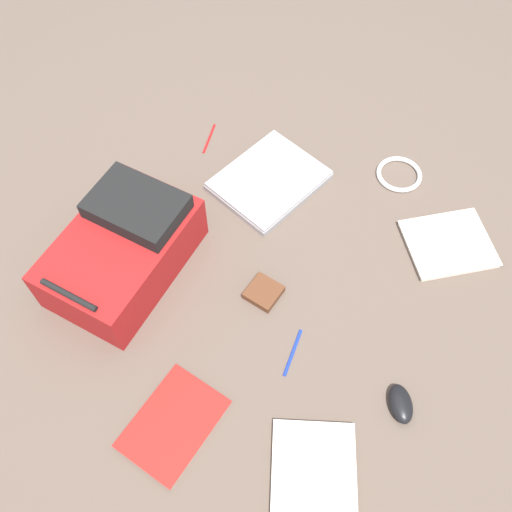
# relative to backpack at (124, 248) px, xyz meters

# --- Properties ---
(ground_plane) EXTENTS (3.78, 3.78, 0.00)m
(ground_plane) POSITION_rel_backpack_xyz_m (-0.33, -0.18, -0.09)
(ground_plane) COLOR brown
(backpack) EXTENTS (0.31, 0.46, 0.21)m
(backpack) POSITION_rel_backpack_xyz_m (0.00, 0.00, 0.00)
(backpack) COLOR maroon
(backpack) RESTS_ON ground_plane
(laptop) EXTENTS (0.33, 0.38, 0.03)m
(laptop) POSITION_rel_backpack_xyz_m (-0.19, -0.48, -0.07)
(laptop) COLOR #929296
(laptop) RESTS_ON ground_plane
(book_red) EXTENTS (0.30, 0.33, 0.02)m
(book_red) POSITION_rel_backpack_xyz_m (-0.75, 0.24, -0.08)
(book_red) COLOR silver
(book_red) RESTS_ON ground_plane
(book_blue) EXTENTS (0.33, 0.32, 0.02)m
(book_blue) POSITION_rel_backpack_xyz_m (-0.77, -0.56, -0.08)
(book_blue) COLOR silver
(book_blue) RESTS_ON ground_plane
(book_comic) EXTENTS (0.19, 0.26, 0.02)m
(book_comic) POSITION_rel_backpack_xyz_m (-0.39, 0.31, -0.08)
(book_comic) COLOR silver
(book_comic) RESTS_ON ground_plane
(computer_mouse) EXTENTS (0.11, 0.12, 0.04)m
(computer_mouse) POSITION_rel_backpack_xyz_m (-0.85, -0.03, -0.07)
(computer_mouse) COLOR black
(computer_mouse) RESTS_ON ground_plane
(cable_coil) EXTENTS (0.15, 0.15, 0.02)m
(cable_coil) POSITION_rel_backpack_xyz_m (-0.53, -0.73, -0.08)
(cable_coil) COLOR silver
(cable_coil) RESTS_ON ground_plane
(pen_black) EXTENTS (0.05, 0.13, 0.01)m
(pen_black) POSITION_rel_backpack_xyz_m (0.08, -0.54, -0.09)
(pen_black) COLOR red
(pen_black) RESTS_ON ground_plane
(pen_blue) EXTENTS (0.04, 0.14, 0.01)m
(pen_blue) POSITION_rel_backpack_xyz_m (-0.55, -0.01, -0.09)
(pen_blue) COLOR #1933B2
(pen_blue) RESTS_ON ground_plane
(earbud_pouch) EXTENTS (0.09, 0.09, 0.02)m
(earbud_pouch) POSITION_rel_backpack_xyz_m (-0.39, -0.12, -0.08)
(earbud_pouch) COLOR #59331E
(earbud_pouch) RESTS_ON ground_plane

